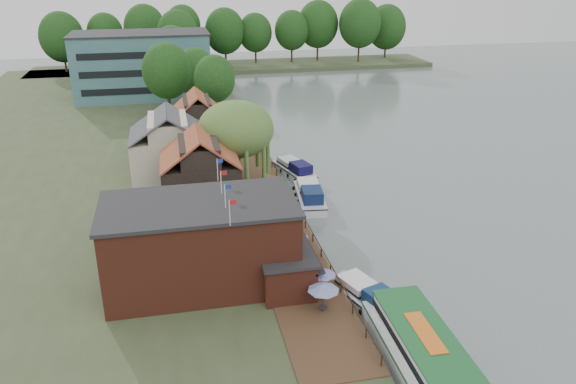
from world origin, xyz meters
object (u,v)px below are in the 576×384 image
umbrella_1 (323,282)px  cottage_a (200,172)px  willow (236,146)px  cottage_c (198,123)px  pub (226,241)px  umbrella_2 (302,259)px  swan (415,336)px  cruiser_0 (368,295)px  umbrella_4 (283,229)px  tour_boat (428,359)px  hotel_block (143,65)px  umbrella_5 (286,213)px  cruiser_1 (310,193)px  cottage_b (169,145)px  umbrella_0 (323,297)px  cruiser_2 (294,168)px  umbrella_3 (297,244)px

umbrella_1 → cottage_a: bearing=113.3°
willow → cottage_c: bearing=104.0°
pub → cottage_c: 34.01m
umbrella_2 → swan: bearing=-55.6°
cottage_a → cruiser_0: (11.68, -19.89, -4.14)m
pub → cottage_c: (0.00, 34.00, 0.60)m
umbrella_1 → umbrella_2: bearing=101.7°
umbrella_4 → tour_boat: 20.30m
hotel_block → umbrella_5: bearing=-76.3°
cruiser_0 → cottage_a: bearing=100.6°
cruiser_1 → tour_boat: (0.34, -30.10, 0.46)m
cruiser_0 → hotel_block: bearing=84.0°
cottage_b → umbrella_1: 31.18m
umbrella_0 → willow: bearing=96.8°
cottage_b → willow: size_ratio=0.92×
umbrella_0 → cruiser_1: (4.68, 22.56, -1.08)m
cottage_a → umbrella_5: bearing=-35.0°
umbrella_4 → cruiser_1: umbrella_4 is taller
cottage_c → umbrella_1: cottage_c is taller
hotel_block → swan: size_ratio=57.73×
willow → umbrella_2: willow is taller
umbrella_2 → cruiser_1: umbrella_2 is taller
umbrella_2 → umbrella_0: bearing=-87.8°
hotel_block → willow: hotel_block is taller
cottage_a → cottage_b: 10.44m
cottage_c → umbrella_2: size_ratio=3.58×
umbrella_2 → cruiser_2: size_ratio=0.26×
pub → willow: (3.50, 20.00, 1.56)m
cottage_c → cottage_a: bearing=-93.0°
umbrella_5 → umbrella_3: bearing=-93.8°
umbrella_2 → cruiser_2: (5.12, 25.42, -1.19)m
umbrella_3 → umbrella_2: bearing=-94.1°
umbrella_0 → umbrella_4: size_ratio=1.03×
hotel_block → umbrella_2: (14.36, -71.12, -4.86)m
hotel_block → umbrella_3: (14.56, -68.33, -4.86)m
tour_boat → swan: size_ratio=34.60×
cottage_b → umbrella_1: bearing=-68.9°
umbrella_0 → cruiser_2: (4.88, 31.45, -1.19)m
umbrella_0 → cruiser_0: bearing=17.2°
hotel_block → swan: hotel_block is taller
cruiser_1 → swan: size_ratio=22.56×
umbrella_4 → umbrella_5: same height
umbrella_5 → umbrella_0: bearing=-91.5°
cottage_a → cottage_c: same height
umbrella_0 → hotel_block: bearing=100.7°
umbrella_3 → cruiser_1: (4.71, 13.73, -1.08)m
cruiser_1 → cruiser_2: cruiser_1 is taller
hotel_block → umbrella_4: bearing=-77.9°
cottage_c → umbrella_1: bearing=-79.3°
willow → tour_boat: 34.95m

